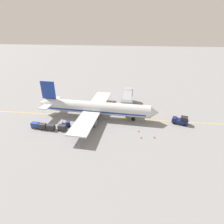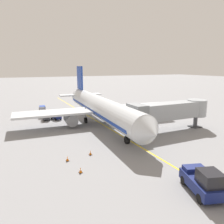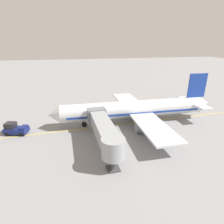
# 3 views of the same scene
# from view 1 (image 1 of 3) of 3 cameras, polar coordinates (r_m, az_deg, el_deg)

# --- Properties ---
(ground_plane) EXTENTS (400.00, 400.00, 0.00)m
(ground_plane) POSITION_cam_1_polar(r_m,az_deg,el_deg) (56.24, -4.20, -1.57)
(ground_plane) COLOR gray
(gate_lead_in_line) EXTENTS (0.24, 80.00, 0.01)m
(gate_lead_in_line) POSITION_cam_1_polar(r_m,az_deg,el_deg) (56.24, -4.20, -1.57)
(gate_lead_in_line) COLOR gold
(gate_lead_in_line) RESTS_ON ground
(parked_airliner) EXTENTS (30.26, 37.34, 10.63)m
(parked_airliner) POSITION_cam_1_polar(r_m,az_deg,el_deg) (54.72, -5.18, 1.29)
(parked_airliner) COLOR silver
(parked_airliner) RESTS_ON ground
(jet_bridge) EXTENTS (14.83, 3.50, 4.98)m
(jet_bridge) POSITION_cam_1_polar(r_m,az_deg,el_deg) (61.46, 4.90, 4.44)
(jet_bridge) COLOR #93999E
(jet_bridge) RESTS_ON ground
(pushback_tractor) EXTENTS (3.44, 4.86, 2.40)m
(pushback_tractor) POSITION_cam_1_polar(r_m,az_deg,el_deg) (55.51, 20.84, -2.48)
(pushback_tractor) COLOR navy
(pushback_tractor) RESTS_ON ground
(baggage_tug_lead) EXTENTS (1.94, 2.75, 1.62)m
(baggage_tug_lead) POSITION_cam_1_polar(r_m,az_deg,el_deg) (52.15, -14.30, -3.87)
(baggage_tug_lead) COLOR navy
(baggage_tug_lead) RESTS_ON ground
(baggage_cart_front) EXTENTS (1.45, 2.94, 1.58)m
(baggage_cart_front) POSITION_cam_1_polar(r_m,az_deg,el_deg) (50.67, -15.46, -4.65)
(baggage_cart_front) COLOR #4C4C51
(baggage_cart_front) RESTS_ON ground
(baggage_cart_second_in_train) EXTENTS (1.45, 2.94, 1.58)m
(baggage_cart_second_in_train) POSITION_cam_1_polar(r_m,az_deg,el_deg) (51.76, -18.73, -4.45)
(baggage_cart_second_in_train) COLOR #4C4C51
(baggage_cart_second_in_train) RESTS_ON ground
(baggage_cart_third_in_train) EXTENTS (1.45, 2.94, 1.58)m
(baggage_cart_third_in_train) POSITION_cam_1_polar(r_m,az_deg,el_deg) (53.00, -21.10, -4.11)
(baggage_cart_third_in_train) COLOR #4C4C51
(baggage_cart_third_in_train) RESTS_ON ground
(baggage_cart_tail_end) EXTENTS (1.45, 2.94, 1.58)m
(baggage_cart_tail_end) POSITION_cam_1_polar(r_m,az_deg,el_deg) (54.37, -23.03, -3.69)
(baggage_cart_tail_end) COLOR #4C4C51
(baggage_cart_tail_end) RESTS_ON ground
(ground_crew_wing_walker) EXTENTS (0.62, 0.52, 1.69)m
(ground_crew_wing_walker) POSITION_cam_1_polar(r_m,az_deg,el_deg) (51.62, -7.22, -3.22)
(ground_crew_wing_walker) COLOR #232328
(ground_crew_wing_walker) RESTS_ON ground
(safety_cone_nose_left) EXTENTS (0.36, 0.36, 0.59)m
(safety_cone_nose_left) POSITION_cam_1_polar(r_m,az_deg,el_deg) (47.40, 13.25, -7.63)
(safety_cone_nose_left) COLOR black
(safety_cone_nose_left) RESTS_ON ground
(safety_cone_nose_right) EXTENTS (0.36, 0.36, 0.59)m
(safety_cone_nose_right) POSITION_cam_1_polar(r_m,az_deg,el_deg) (46.68, 9.15, -7.78)
(safety_cone_nose_right) COLOR black
(safety_cone_nose_right) RESTS_ON ground
(safety_cone_wing_tip) EXTENTS (0.36, 0.36, 0.59)m
(safety_cone_wing_tip) POSITION_cam_1_polar(r_m,az_deg,el_deg) (49.16, 8.45, -5.83)
(safety_cone_wing_tip) COLOR black
(safety_cone_wing_tip) RESTS_ON ground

